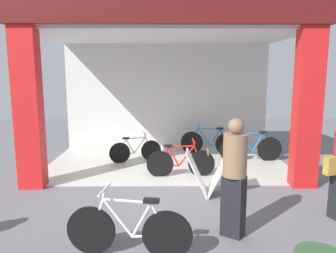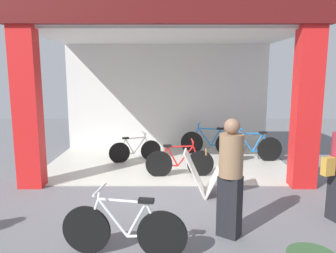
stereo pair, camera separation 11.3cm
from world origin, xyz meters
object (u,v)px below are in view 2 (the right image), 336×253
at_px(bicycle_inside_0, 136,150).
at_px(bicycle_parked_0, 125,230).
at_px(bicycle_inside_3, 180,162).
at_px(pedestrian_1, 231,176).
at_px(bicycle_inside_1, 252,148).
at_px(sandwich_board_sign, 207,173).
at_px(bicycle_inside_2, 210,142).

bearing_deg(bicycle_inside_0, bicycle_parked_0, -86.09).
distance_m(bicycle_inside_3, bicycle_parked_0, 3.41).
relative_size(bicycle_inside_0, pedestrian_1, 0.78).
bearing_deg(bicycle_inside_0, bicycle_inside_1, -0.23).
height_order(bicycle_inside_1, pedestrian_1, pedestrian_1).
xyz_separation_m(bicycle_inside_3, sandwich_board_sign, (0.47, -1.15, 0.10)).
height_order(bicycle_inside_2, pedestrian_1, pedestrian_1).
distance_m(bicycle_inside_0, sandwich_board_sign, 2.95).
relative_size(bicycle_parked_0, pedestrian_1, 0.95).
relative_size(bicycle_inside_2, bicycle_parked_0, 1.00).
height_order(bicycle_parked_0, sandwich_board_sign, bicycle_parked_0).
bearing_deg(sandwich_board_sign, bicycle_inside_0, 123.64).
xyz_separation_m(bicycle_inside_2, sandwich_board_sign, (-0.49, -3.24, 0.08)).
bearing_deg(bicycle_inside_3, pedestrian_1, -76.89).
distance_m(bicycle_inside_2, pedestrian_1, 4.88).
xyz_separation_m(bicycle_inside_1, sandwich_board_sign, (-1.51, -2.44, 0.07)).
bearing_deg(bicycle_inside_3, sandwich_board_sign, -67.73).
distance_m(bicycle_inside_1, bicycle_parked_0, 5.39).
bearing_deg(pedestrian_1, bicycle_inside_1, 71.60).
height_order(bicycle_inside_3, bicycle_parked_0, bicycle_parked_0).
bearing_deg(bicycle_inside_1, pedestrian_1, -108.40).
xyz_separation_m(bicycle_inside_0, bicycle_inside_3, (1.16, -1.30, 0.03)).
distance_m(bicycle_parked_0, pedestrian_1, 1.68).
xyz_separation_m(bicycle_inside_0, bicycle_inside_2, (2.12, 0.79, 0.06)).
xyz_separation_m(bicycle_parked_0, pedestrian_1, (1.48, 0.56, 0.55)).
height_order(bicycle_inside_1, sandwich_board_sign, bicycle_inside_1).
xyz_separation_m(bicycle_inside_1, bicycle_inside_3, (-1.98, -1.29, -0.03)).
bearing_deg(bicycle_inside_2, pedestrian_1, -93.73).
bearing_deg(bicycle_inside_0, bicycle_inside_2, 20.41).
bearing_deg(pedestrian_1, bicycle_inside_2, 86.27).
relative_size(bicycle_inside_2, pedestrian_1, 0.94).
relative_size(bicycle_inside_0, sandwich_board_sign, 1.51).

